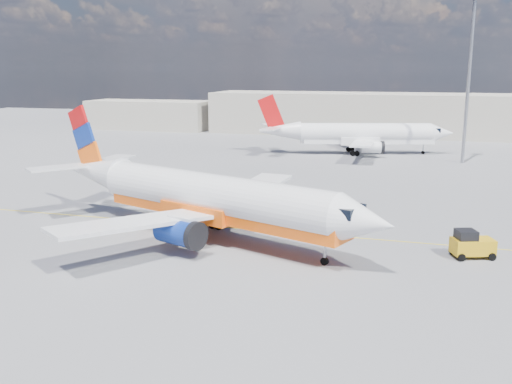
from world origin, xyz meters
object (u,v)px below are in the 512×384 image
(gse_tug, at_px, (471,244))
(traffic_cone, at_px, (166,216))
(second_jet, at_px, (359,134))
(main_jet, at_px, (205,197))

(gse_tug, height_order, traffic_cone, gse_tug)
(second_jet, bearing_deg, main_jet, -113.15)
(gse_tug, bearing_deg, traffic_cone, 152.22)
(second_jet, bearing_deg, traffic_cone, -120.37)
(main_jet, xyz_separation_m, traffic_cone, (-5.16, 3.98, -2.94))
(traffic_cone, bearing_deg, gse_tug, -7.82)
(second_jet, height_order, gse_tug, second_jet)
(gse_tug, bearing_deg, second_jet, 85.21)
(main_jet, distance_m, gse_tug, 19.56)
(traffic_cone, bearing_deg, main_jet, -37.62)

